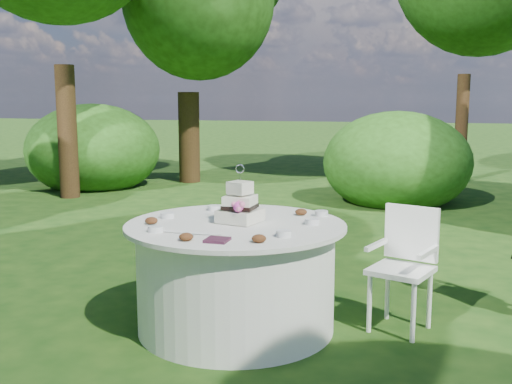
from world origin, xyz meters
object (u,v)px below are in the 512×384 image
napkins (217,240)px  cake (240,207)px  table (236,275)px  chair (405,258)px

napkins → cake: bearing=93.4°
table → chair: (1.16, 0.34, 0.13)m
table → chair: chair is taller
cake → table: bearing=-126.4°
napkins → chair: size_ratio=0.16×
napkins → chair: (1.10, 0.89, -0.26)m
napkins → cake: size_ratio=0.34×
cake → chair: 1.24m
table → chair: 1.22m
table → cake: size_ratio=3.79×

